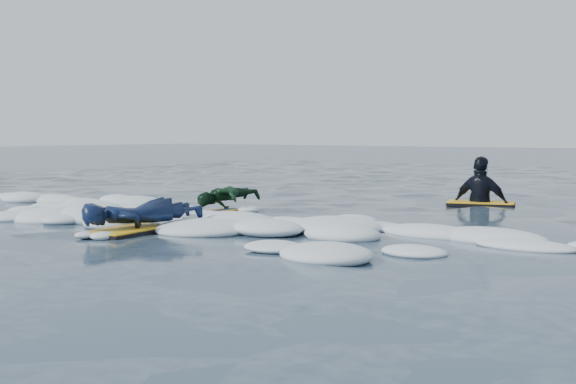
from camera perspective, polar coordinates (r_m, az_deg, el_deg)
name	(u,v)px	position (r m, az deg, el deg)	size (l,w,h in m)	color
ground	(181,233)	(9.38, -8.43, -3.25)	(120.00, 120.00, 0.00)	#19293D
foam_band	(234,225)	(10.13, -4.30, -2.63)	(12.00, 3.10, 0.30)	white
prone_woman_unit	(141,216)	(9.48, -11.55, -1.87)	(0.91, 1.73, 0.43)	black
prone_child_unit	(228,199)	(11.71, -4.79, -0.59)	(0.76, 1.19, 0.42)	black
waiting_rider_unit	(481,205)	(13.12, 14.99, -1.03)	(1.30, 0.96, 1.73)	black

